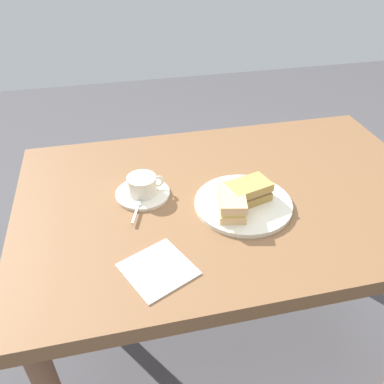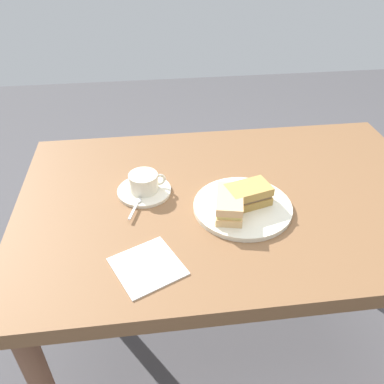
% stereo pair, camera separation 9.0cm
% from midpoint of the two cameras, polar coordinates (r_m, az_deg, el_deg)
% --- Properties ---
extents(ground_plane, '(6.00, 6.00, 0.00)m').
position_cam_midpoint_polar(ground_plane, '(1.75, 5.81, -20.58)').
color(ground_plane, '#4C4A4D').
extents(dining_table, '(1.27, 0.82, 0.75)m').
position_cam_midpoint_polar(dining_table, '(1.25, 7.63, -3.78)').
color(dining_table, brown).
rests_on(dining_table, ground_plane).
extents(sandwich_plate, '(0.28, 0.28, 0.01)m').
position_cam_midpoint_polar(sandwich_plate, '(1.15, 9.52, -2.18)').
color(sandwich_plate, silver).
rests_on(sandwich_plate, dining_table).
extents(sandwich_front, '(0.14, 0.11, 0.06)m').
position_cam_midpoint_polar(sandwich_front, '(1.13, 10.31, -0.47)').
color(sandwich_front, '#B78C42').
rests_on(sandwich_front, sandwich_plate).
extents(sandwich_back, '(0.10, 0.14, 0.06)m').
position_cam_midpoint_polar(sandwich_back, '(1.09, 7.77, -1.82)').
color(sandwich_back, '#E2B273').
rests_on(sandwich_back, sandwich_plate).
extents(coffee_saucer, '(0.16, 0.16, 0.01)m').
position_cam_midpoint_polar(coffee_saucer, '(1.20, -4.75, 0.12)').
color(coffee_saucer, silver).
rests_on(coffee_saucer, dining_table).
extents(coffee_cup, '(0.11, 0.09, 0.05)m').
position_cam_midpoint_polar(coffee_cup, '(1.18, -4.76, 1.45)').
color(coffee_cup, silver).
rests_on(coffee_cup, coffee_saucer).
extents(spoon, '(0.04, 0.10, 0.01)m').
position_cam_midpoint_polar(spoon, '(1.14, -5.78, -1.88)').
color(spoon, silver).
rests_on(spoon, coffee_saucer).
extents(napkin, '(0.20, 0.20, 0.00)m').
position_cam_midpoint_polar(napkin, '(0.97, -3.74, -10.71)').
color(napkin, white).
rests_on(napkin, dining_table).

